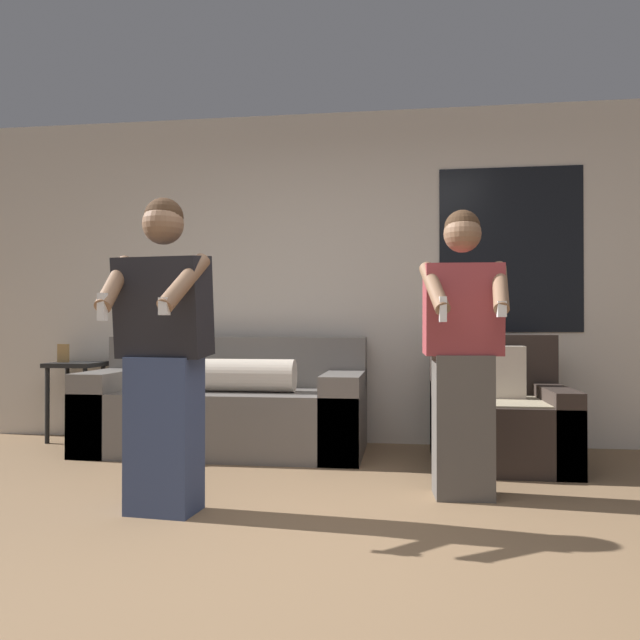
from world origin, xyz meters
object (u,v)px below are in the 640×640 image
side_table (75,378)px  armchair (498,419)px  person_right (463,352)px  couch (227,409)px  person_left (164,355)px

side_table → armchair: bearing=-6.7°
side_table → person_right: size_ratio=0.50×
couch → person_right: bearing=-33.0°
person_left → side_table: bearing=129.4°
person_left → person_right: size_ratio=1.00×
armchair → person_right: person_right is taller
armchair → couch: bearing=175.3°
armchair → person_left: (-1.86, -1.42, 0.50)m
side_table → couch: bearing=-9.8°
couch → side_table: 1.39m
person_left → person_right: 1.61m
couch → person_right: 2.04m
armchair → person_right: (-0.32, -0.92, 0.50)m
side_table → person_left: bearing=-50.6°
armchair → person_left: bearing=-142.7°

